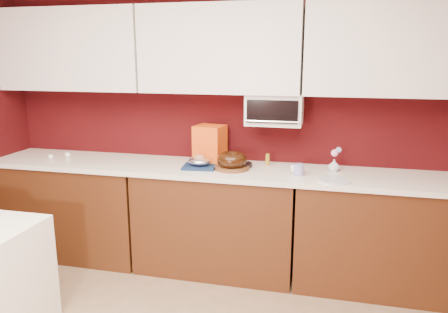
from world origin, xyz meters
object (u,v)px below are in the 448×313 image
coffee_mug (296,168)px  toaster_oven (275,109)px  foil_ham_nest (199,161)px  pandoro_box (210,144)px  bundt_cake (232,160)px  blue_jar (299,170)px  flower_vase (334,164)px

coffee_mug → toaster_oven: bearing=134.9°
toaster_oven → foil_ham_nest: toaster_oven is taller
foil_ham_nest → coffee_mug: coffee_mug is taller
foil_ham_nest → pandoro_box: pandoro_box is taller
toaster_oven → bundt_cake: size_ratio=1.85×
coffee_mug → blue_jar: 0.05m
flower_vase → coffee_mug: bearing=-152.3°
toaster_oven → bundt_cake: bearing=-148.4°
flower_vase → bundt_cake: bearing=-170.5°
foil_ham_nest → flower_vase: size_ratio=1.71×
toaster_oven → blue_jar: bearing=-48.1°
bundt_cake → pandoro_box: pandoro_box is taller
bundt_cake → flower_vase: bundt_cake is taller
bundt_cake → foil_ham_nest: (-0.27, -0.02, -0.03)m
pandoro_box → coffee_mug: pandoro_box is taller
toaster_oven → blue_jar: 0.55m
pandoro_box → flower_vase: 1.04m
pandoro_box → flower_vase: bearing=7.2°
foil_ham_nest → toaster_oven: bearing=19.6°
pandoro_box → flower_vase: (1.04, -0.04, -0.11)m
bundt_cake → flower_vase: bearing=9.5°
foil_ham_nest → coffee_mug: (0.79, 0.00, -0.01)m
toaster_oven → flower_vase: toaster_oven is taller
bundt_cake → coffee_mug: (0.52, -0.02, -0.03)m
foil_ham_nest → flower_vase: bearing=8.0°
foil_ham_nest → blue_jar: (0.81, -0.05, -0.01)m
bundt_cake → blue_jar: size_ratio=2.67×
bundt_cake → pandoro_box: size_ratio=0.76×
pandoro_box → flower_vase: size_ratio=2.97×
pandoro_box → blue_jar: size_ratio=3.53×
foil_ham_nest → pandoro_box: size_ratio=0.58×
pandoro_box → foil_ham_nest: bearing=-91.2°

